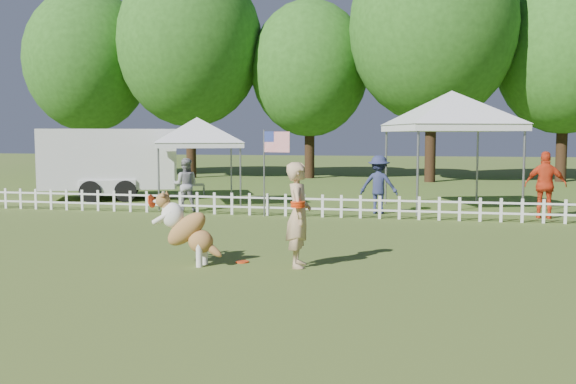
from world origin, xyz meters
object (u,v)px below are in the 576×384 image
(canopy_tent_left, at_px, (197,162))
(flag_pole, at_px, (264,173))
(handler, at_px, (299,215))
(dog, at_px, (188,229))
(spectator_b, at_px, (379,185))
(spectator_c, at_px, (546,185))
(frisbee_on_turf, at_px, (242,262))
(spectator_a, at_px, (185,185))
(canopy_tent_right, at_px, (451,152))
(cargo_trailer, at_px, (111,163))

(canopy_tent_left, bearing_deg, flag_pole, -63.46)
(handler, distance_m, dog, 1.86)
(spectator_b, bearing_deg, spectator_c, -176.66)
(handler, distance_m, flag_pole, 6.69)
(frisbee_on_turf, bearing_deg, handler, -8.57)
(dog, distance_m, spectator_a, 7.78)
(frisbee_on_turf, xyz_separation_m, spectator_b, (1.72, 7.43, 0.79))
(handler, distance_m, spectator_b, 7.61)
(canopy_tent_right, bearing_deg, cargo_trailer, 156.85)
(handler, xyz_separation_m, spectator_a, (-4.72, 6.98, -0.10))
(flag_pole, bearing_deg, canopy_tent_right, 53.83)
(handler, bearing_deg, canopy_tent_left, 20.83)
(cargo_trailer, bearing_deg, spectator_b, -36.46)
(dog, relative_size, canopy_tent_left, 0.45)
(canopy_tent_right, height_order, flag_pole, canopy_tent_right)
(canopy_tent_left, xyz_separation_m, flag_pole, (2.70, -2.21, -0.17))
(handler, bearing_deg, cargo_trailer, 31.80)
(dog, relative_size, cargo_trailer, 0.22)
(handler, bearing_deg, canopy_tent_right, -25.34)
(spectator_c, bearing_deg, canopy_tent_right, -28.31)
(handler, bearing_deg, spectator_a, 24.84)
(spectator_c, bearing_deg, frisbee_on_turf, 58.33)
(spectator_b, bearing_deg, canopy_tent_left, -4.80)
(spectator_a, bearing_deg, dog, 99.30)
(handler, relative_size, cargo_trailer, 0.31)
(canopy_tent_right, bearing_deg, frisbee_on_turf, -132.07)
(dog, height_order, canopy_tent_right, canopy_tent_right)
(canopy_tent_right, height_order, cargo_trailer, canopy_tent_right)
(handler, relative_size, spectator_a, 1.14)
(cargo_trailer, xyz_separation_m, spectator_c, (13.57, -2.33, -0.34))
(frisbee_on_turf, xyz_separation_m, canopy_tent_left, (-3.92, 8.36, 1.32))
(canopy_tent_right, xyz_separation_m, spectator_a, (-7.38, -2.22, -0.93))
(canopy_tent_right, bearing_deg, dog, -135.44)
(dog, bearing_deg, handler, 11.52)
(canopy_tent_right, relative_size, spectator_c, 1.93)
(spectator_b, height_order, spectator_c, spectator_c)
(handler, height_order, spectator_c, spectator_c)
(cargo_trailer, distance_m, spectator_a, 4.78)
(spectator_a, xyz_separation_m, spectator_b, (5.43, 0.60, 0.05))
(frisbee_on_turf, distance_m, spectator_b, 7.66)
(canopy_tent_right, relative_size, spectator_b, 2.10)
(flag_pole, bearing_deg, dog, -63.46)
(handler, xyz_separation_m, cargo_trailer, (-8.55, 9.81, 0.35))
(dog, height_order, frisbee_on_turf, dog)
(dog, distance_m, frisbee_on_turf, 1.08)
(dog, relative_size, spectator_c, 0.69)
(dog, height_order, spectator_a, spectator_a)
(spectator_a, bearing_deg, cargo_trailer, -49.10)
(frisbee_on_turf, relative_size, canopy_tent_left, 0.09)
(flag_pole, xyz_separation_m, spectator_b, (2.93, 1.28, -0.35))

